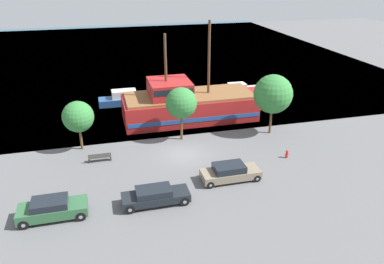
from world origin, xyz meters
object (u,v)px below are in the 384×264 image
object	(u,v)px
parked_car_curb_front	(52,209)
parked_car_curb_mid	(230,172)
parked_car_curb_rear	(155,196)
moored_boat_outer	(128,99)
moored_boat_dockside	(239,90)
pirate_ship	(188,104)
bench_promenade_east	(100,157)
fire_hydrant	(287,154)

from	to	relation	value
parked_car_curb_front	parked_car_curb_mid	world-z (taller)	parked_car_curb_front
parked_car_curb_mid	parked_car_curb_rear	bearing A→B (deg)	-164.29
moored_boat_outer	parked_car_curb_rear	distance (m)	22.34
moored_boat_dockside	parked_car_curb_front	xyz separation A→B (m)	(-22.20, -22.18, 0.14)
moored_boat_dockside	moored_boat_outer	world-z (taller)	moored_boat_outer
moored_boat_outer	parked_car_curb_mid	bearing A→B (deg)	-72.93
pirate_ship	moored_boat_dockside	distance (m)	10.99
pirate_ship	moored_boat_outer	bearing A→B (deg)	132.95
moored_boat_outer	parked_car_curb_rear	xyz separation A→B (m)	(-0.13, -22.34, -0.00)
moored_boat_dockside	moored_boat_outer	distance (m)	14.92
parked_car_curb_rear	bench_promenade_east	distance (m)	8.49
pirate_ship	parked_car_curb_front	xyz separation A→B (m)	(-13.50, -15.55, -0.99)
parked_car_curb_mid	parked_car_curb_rear	distance (m)	6.69
parked_car_curb_rear	parked_car_curb_front	bearing A→B (deg)	179.23
moored_boat_outer	parked_car_curb_front	distance (m)	23.40
parked_car_curb_mid	fire_hydrant	bearing A→B (deg)	20.30
moored_boat_outer	fire_hydrant	size ratio (longest dim) A/B	9.71
moored_boat_dockside	parked_car_curb_rear	world-z (taller)	moored_boat_dockside
pirate_ship	parked_car_curb_mid	distance (m)	13.88
moored_boat_dockside	fire_hydrant	world-z (taller)	moored_boat_dockside
pirate_ship	bench_promenade_east	size ratio (longest dim) A/B	8.05
parked_car_curb_mid	parked_car_curb_front	bearing A→B (deg)	-172.81
parked_car_curb_front	parked_car_curb_rear	world-z (taller)	parked_car_curb_front
parked_car_curb_front	bench_promenade_east	xyz separation A→B (m)	(3.38, 7.51, -0.30)
parked_car_curb_front	fire_hydrant	size ratio (longest dim) A/B	6.07
parked_car_curb_rear	fire_hydrant	world-z (taller)	parked_car_curb_rear
parked_car_curb_mid	parked_car_curb_rear	world-z (taller)	parked_car_curb_mid
parked_car_curb_rear	bench_promenade_east	xyz separation A→B (m)	(-3.76, 7.60, -0.22)
parked_car_curb_mid	fire_hydrant	world-z (taller)	parked_car_curb_mid
pirate_ship	bench_promenade_east	bearing A→B (deg)	-141.51
moored_boat_dockside	parked_car_curb_mid	world-z (taller)	moored_boat_dockside
moored_boat_outer	fire_hydrant	bearing A→B (deg)	-55.25
pirate_ship	parked_car_curb_rear	distance (m)	16.93
pirate_ship	moored_boat_dockside	world-z (taller)	pirate_ship
parked_car_curb_mid	parked_car_curb_rear	size ratio (longest dim) A/B	0.97
moored_boat_dockside	parked_car_curb_rear	distance (m)	26.88
fire_hydrant	bench_promenade_east	bearing A→B (deg)	168.17
pirate_ship	moored_boat_outer	distance (m)	9.20
pirate_ship	parked_car_curb_rear	size ratio (longest dim) A/B	3.26
pirate_ship	bench_promenade_east	xyz separation A→B (m)	(-10.12, -8.05, -1.29)
moored_boat_dockside	fire_hydrant	bearing A→B (deg)	-97.22
moored_boat_outer	pirate_ship	bearing A→B (deg)	-47.05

